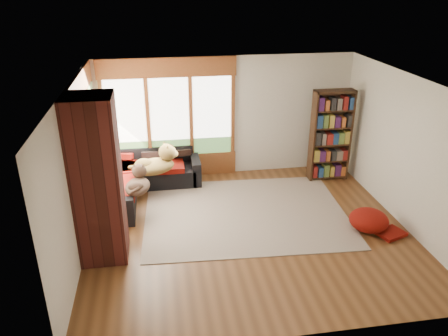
{
  "coord_description": "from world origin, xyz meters",
  "views": [
    {
      "loc": [
        -1.46,
        -6.41,
        4.1
      ],
      "look_at": [
        -0.34,
        0.61,
        0.95
      ],
      "focal_mm": 35.0,
      "sensor_mm": 36.0,
      "label": 1
    }
  ],
  "objects_px": {
    "bookshelf": "(331,136)",
    "dog_brindle": "(138,178)",
    "dog_tan": "(156,158)",
    "pouf": "(369,219)",
    "sectional_sofa": "(136,181)",
    "brick_chimney": "(97,181)",
    "area_rug": "(245,213)"
  },
  "relations": [
    {
      "from": "sectional_sofa",
      "to": "dog_brindle",
      "type": "relative_size",
      "value": 2.87
    },
    {
      "from": "pouf",
      "to": "dog_tan",
      "type": "xyz_separation_m",
      "value": [
        -3.61,
        1.94,
        0.59
      ]
    },
    {
      "from": "pouf",
      "to": "dog_tan",
      "type": "bearing_deg",
      "value": 151.69
    },
    {
      "from": "bookshelf",
      "to": "brick_chimney",
      "type": "bearing_deg",
      "value": -154.29
    },
    {
      "from": "pouf",
      "to": "dog_brindle",
      "type": "bearing_deg",
      "value": 163.32
    },
    {
      "from": "brick_chimney",
      "to": "dog_brindle",
      "type": "bearing_deg",
      "value": 67.18
    },
    {
      "from": "dog_tan",
      "to": "dog_brindle",
      "type": "bearing_deg",
      "value": -133.58
    },
    {
      "from": "bookshelf",
      "to": "dog_brindle",
      "type": "distance_m",
      "value": 4.14
    },
    {
      "from": "pouf",
      "to": "dog_brindle",
      "type": "xyz_separation_m",
      "value": [
        -3.96,
        1.19,
        0.54
      ]
    },
    {
      "from": "bookshelf",
      "to": "pouf",
      "type": "xyz_separation_m",
      "value": [
        -0.06,
        -2.13,
        -0.79
      ]
    },
    {
      "from": "dog_tan",
      "to": "dog_brindle",
      "type": "xyz_separation_m",
      "value": [
        -0.35,
        -0.76,
        -0.06
      ]
    },
    {
      "from": "sectional_sofa",
      "to": "bookshelf",
      "type": "relative_size",
      "value": 1.12
    },
    {
      "from": "sectional_sofa",
      "to": "brick_chimney",
      "type": "bearing_deg",
      "value": -105.36
    },
    {
      "from": "brick_chimney",
      "to": "sectional_sofa",
      "type": "bearing_deg",
      "value": 77.71
    },
    {
      "from": "dog_tan",
      "to": "sectional_sofa",
      "type": "bearing_deg",
      "value": 154.01
    },
    {
      "from": "brick_chimney",
      "to": "pouf",
      "type": "xyz_separation_m",
      "value": [
        4.48,
        0.05,
        -1.1
      ]
    },
    {
      "from": "sectional_sofa",
      "to": "area_rug",
      "type": "relative_size",
      "value": 0.59
    },
    {
      "from": "brick_chimney",
      "to": "dog_tan",
      "type": "xyz_separation_m",
      "value": [
        0.87,
        1.99,
        -0.51
      ]
    },
    {
      "from": "bookshelf",
      "to": "pouf",
      "type": "height_order",
      "value": "bookshelf"
    },
    {
      "from": "brick_chimney",
      "to": "sectional_sofa",
      "type": "xyz_separation_m",
      "value": [
        0.45,
        2.05,
        -1.0
      ]
    },
    {
      "from": "area_rug",
      "to": "dog_brindle",
      "type": "distance_m",
      "value": 2.09
    },
    {
      "from": "pouf",
      "to": "area_rug",
      "type": "bearing_deg",
      "value": 156.23
    },
    {
      "from": "sectional_sofa",
      "to": "dog_tan",
      "type": "distance_m",
      "value": 0.65
    },
    {
      "from": "dog_tan",
      "to": "brick_chimney",
      "type": "bearing_deg",
      "value": -132.31
    },
    {
      "from": "dog_tan",
      "to": "bookshelf",
      "type": "bearing_deg",
      "value": -15.68
    },
    {
      "from": "sectional_sofa",
      "to": "dog_tan",
      "type": "relative_size",
      "value": 2.17
    },
    {
      "from": "bookshelf",
      "to": "dog_tan",
      "type": "xyz_separation_m",
      "value": [
        -3.67,
        -0.19,
        -0.2
      ]
    },
    {
      "from": "area_rug",
      "to": "dog_tan",
      "type": "distance_m",
      "value": 2.06
    },
    {
      "from": "bookshelf",
      "to": "sectional_sofa",
      "type": "bearing_deg",
      "value": -178.07
    },
    {
      "from": "brick_chimney",
      "to": "bookshelf",
      "type": "relative_size",
      "value": 1.32
    },
    {
      "from": "area_rug",
      "to": "bookshelf",
      "type": "xyz_separation_m",
      "value": [
        2.08,
        1.25,
        0.98
      ]
    },
    {
      "from": "bookshelf",
      "to": "dog_brindle",
      "type": "bearing_deg",
      "value": -166.71
    }
  ]
}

